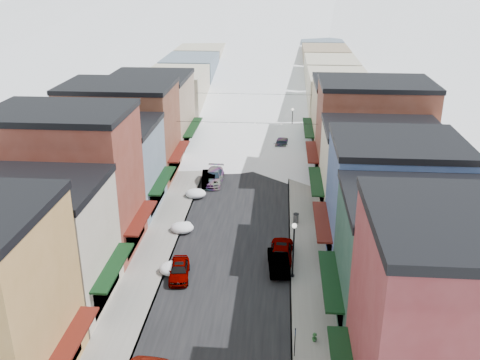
% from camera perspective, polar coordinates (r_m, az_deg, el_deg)
% --- Properties ---
extents(road, '(10.00, 160.00, 0.01)m').
position_cam_1_polar(road, '(82.85, 1.60, 5.73)').
color(road, black).
rests_on(road, ground).
extents(sidewalk_left, '(3.20, 160.00, 0.15)m').
position_cam_1_polar(sidewalk_left, '(83.41, -2.96, 5.87)').
color(sidewalk_left, gray).
rests_on(sidewalk_left, ground).
extents(sidewalk_right, '(3.20, 160.00, 0.15)m').
position_cam_1_polar(sidewalk_right, '(82.79, 6.19, 5.65)').
color(sidewalk_right, gray).
rests_on(sidewalk_right, ground).
extents(curb_left, '(0.10, 160.00, 0.15)m').
position_cam_1_polar(curb_left, '(83.23, -1.89, 5.85)').
color(curb_left, slate).
rests_on(curb_left, ground).
extents(curb_right, '(0.10, 160.00, 0.15)m').
position_cam_1_polar(curb_right, '(82.75, 5.11, 5.68)').
color(curb_right, slate).
rests_on(curb_right, ground).
extents(bldg_l_cream, '(11.30, 8.20, 9.50)m').
position_cam_1_polar(bldg_l_cream, '(40.60, -21.13, -6.42)').
color(bldg_l_cream, beige).
rests_on(bldg_l_cream, ground).
extents(bldg_l_brick_near, '(12.30, 8.20, 12.50)m').
position_cam_1_polar(bldg_l_brick_near, '(46.80, -17.95, -0.21)').
color(bldg_l_brick_near, maroon).
rests_on(bldg_l_brick_near, ground).
extents(bldg_l_grayblue, '(11.30, 9.20, 9.00)m').
position_cam_1_polar(bldg_l_grayblue, '(54.65, -14.05, 1.41)').
color(bldg_l_grayblue, slate).
rests_on(bldg_l_grayblue, ground).
extents(bldg_l_brick_far, '(13.30, 9.20, 11.00)m').
position_cam_1_polar(bldg_l_brick_far, '(62.77, -12.53, 5.15)').
color(bldg_l_brick_far, brown).
rests_on(bldg_l_brick_far, ground).
extents(bldg_l_tan, '(11.30, 11.20, 10.00)m').
position_cam_1_polar(bldg_l_tan, '(71.92, -9.50, 7.07)').
color(bldg_l_tan, '#997D64').
rests_on(bldg_l_tan, ground).
extents(bldg_r_brick_near, '(12.30, 9.20, 12.50)m').
position_cam_1_polar(bldg_r_brick_near, '(29.70, 23.61, -14.53)').
color(bldg_r_brick_near, maroon).
rests_on(bldg_r_brick_near, ground).
extents(bldg_r_green, '(11.30, 9.20, 9.50)m').
position_cam_1_polar(bldg_r_green, '(37.56, 18.38, -8.41)').
color(bldg_r_green, '#1F4236').
rests_on(bldg_r_green, ground).
extents(bldg_r_blue, '(11.30, 9.20, 10.50)m').
position_cam_1_polar(bldg_r_blue, '(45.18, 15.96, -2.14)').
color(bldg_r_blue, '#3B5387').
rests_on(bldg_r_blue, ground).
extents(bldg_r_cream, '(12.30, 9.20, 9.00)m').
position_cam_1_polar(bldg_r_cream, '(53.74, 14.68, 1.00)').
color(bldg_r_cream, beige).
rests_on(bldg_r_cream, ground).
extents(bldg_r_brick_far, '(13.30, 9.20, 11.50)m').
position_cam_1_polar(bldg_r_brick_far, '(61.85, 13.91, 5.03)').
color(bldg_r_brick_far, maroon).
rests_on(bldg_r_brick_far, ground).
extents(bldg_r_tan, '(11.30, 11.20, 9.50)m').
position_cam_1_polar(bldg_r_tan, '(71.50, 11.86, 6.61)').
color(bldg_r_tan, tan).
rests_on(bldg_r_tan, ground).
extents(distant_blocks, '(34.00, 55.00, 8.00)m').
position_cam_1_polar(distant_blocks, '(104.33, 2.29, 11.34)').
color(distant_blocks, gray).
rests_on(distant_blocks, ground).
extents(overhead_cables, '(16.40, 15.04, 0.04)m').
position_cam_1_polar(overhead_cables, '(69.19, 1.11, 7.80)').
color(overhead_cables, black).
rests_on(overhead_cables, ground).
extents(car_silver_sedan, '(2.01, 4.04, 1.32)m').
position_cam_1_polar(car_silver_sedan, '(43.08, -6.50, -9.51)').
color(car_silver_sedan, gray).
rests_on(car_silver_sedan, ground).
extents(car_dark_hatch, '(1.92, 4.36, 1.39)m').
position_cam_1_polar(car_dark_hatch, '(60.49, -3.35, 0.19)').
color(car_dark_hatch, black).
rests_on(car_dark_hatch, ground).
extents(car_silver_wagon, '(2.16, 5.17, 1.49)m').
position_cam_1_polar(car_silver_wagon, '(60.71, -2.86, 0.33)').
color(car_silver_wagon, '#9EA2A6').
rests_on(car_silver_wagon, ground).
extents(car_green_sedan, '(1.93, 4.56, 1.47)m').
position_cam_1_polar(car_green_sedan, '(43.98, 4.11, -8.60)').
color(car_green_sedan, black).
rests_on(car_green_sedan, ground).
extents(car_gray_suv, '(2.14, 4.84, 1.62)m').
position_cam_1_polar(car_gray_suv, '(45.38, 4.44, -7.47)').
color(car_gray_suv, gray).
rests_on(car_gray_suv, ground).
extents(car_black_sedan, '(2.69, 5.41, 1.51)m').
position_cam_1_polar(car_black_sedan, '(72.68, 4.58, 3.96)').
color(car_black_sedan, black).
rests_on(car_black_sedan, ground).
extents(car_lane_silver, '(2.08, 4.07, 1.33)m').
position_cam_1_polar(car_lane_silver, '(81.24, 0.36, 5.90)').
color(car_lane_silver, '#ABACB3').
rests_on(car_lane_silver, ground).
extents(car_lane_white, '(3.10, 5.68, 1.51)m').
position_cam_1_polar(car_lane_white, '(94.95, 2.37, 8.28)').
color(car_lane_white, white).
rests_on(car_lane_white, ground).
extents(parking_sign, '(0.06, 0.29, 2.12)m').
position_cam_1_polar(parking_sign, '(34.82, 5.88, -16.61)').
color(parking_sign, black).
rests_on(parking_sign, sidewalk_right).
extents(trash_can, '(0.54, 0.54, 0.92)m').
position_cam_1_polar(trash_can, '(51.45, 5.99, -4.04)').
color(trash_can, '#595C5E').
rests_on(trash_can, sidewalk_right).
extents(streetlamp_near, '(0.39, 0.39, 4.65)m').
position_cam_1_polar(streetlamp_near, '(41.73, 5.75, -6.75)').
color(streetlamp_near, black).
rests_on(streetlamp_near, sidewalk_right).
extents(streetlamp_far, '(0.34, 0.34, 4.10)m').
position_cam_1_polar(streetlamp_far, '(77.23, 5.60, 6.54)').
color(streetlamp_far, black).
rests_on(streetlamp_far, sidewalk_right).
extents(planter_far, '(0.37, 0.37, 0.59)m').
position_cam_1_polar(planter_far, '(36.70, 7.95, -16.28)').
color(planter_far, '#2C6130').
rests_on(planter_far, sidewalk_right).
extents(snow_pile_near, '(2.29, 2.61, 0.97)m').
position_cam_1_polar(snow_pile_near, '(43.76, -7.06, -9.31)').
color(snow_pile_near, white).
rests_on(snow_pile_near, ground).
extents(snow_pile_mid, '(2.15, 2.52, 0.91)m').
position_cam_1_polar(snow_pile_mid, '(50.07, -6.15, -5.05)').
color(snow_pile_mid, white).
rests_on(snow_pile_mid, ground).
extents(snow_pile_far, '(2.19, 2.55, 0.93)m').
position_cam_1_polar(snow_pile_far, '(57.23, -4.72, -1.43)').
color(snow_pile_far, white).
rests_on(snow_pile_far, ground).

